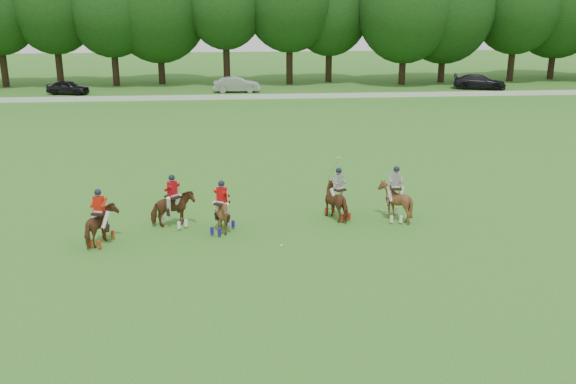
{
  "coord_description": "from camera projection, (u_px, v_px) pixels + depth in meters",
  "views": [
    {
      "loc": [
        0.23,
        -20.68,
        9.06
      ],
      "look_at": [
        2.48,
        4.2,
        1.4
      ],
      "focal_mm": 40.0,
      "sensor_mm": 36.0,
      "label": 1
    }
  ],
  "objects": [
    {
      "name": "car_right",
      "position": [
        479.0,
        82.0,
        64.77
      ],
      "size": [
        5.56,
        3.6,
        1.5
      ],
      "primitive_type": "imported",
      "rotation": [
        0.0,
        0.0,
        1.25
      ],
      "color": "black",
      "rests_on": "ground"
    },
    {
      "name": "car_left",
      "position": [
        68.0,
        87.0,
        61.29
      ],
      "size": [
        4.22,
        2.45,
        1.35
      ],
      "primitive_type": "imported",
      "rotation": [
        0.0,
        0.0,
        1.34
      ],
      "color": "black",
      "rests_on": "ground"
    },
    {
      "name": "car_mid",
      "position": [
        237.0,
        85.0,
        62.66
      ],
      "size": [
        4.5,
        1.59,
        1.48
      ],
      "primitive_type": "imported",
      "rotation": [
        0.0,
        0.0,
        1.57
      ],
      "color": "#AAAAAF",
      "rests_on": "ground"
    },
    {
      "name": "polo_stripe_b",
      "position": [
        395.0,
        201.0,
        26.88
      ],
      "size": [
        1.44,
        1.59,
        2.32
      ],
      "color": "#502D15",
      "rests_on": "ground"
    },
    {
      "name": "polo_red_c",
      "position": [
        222.0,
        214.0,
        25.41
      ],
      "size": [
        1.66,
        1.7,
        2.16
      ],
      "color": "#502D15",
      "rests_on": "ground"
    },
    {
      "name": "ground",
      "position": [
        228.0,
        267.0,
        22.33
      ],
      "size": [
        180.0,
        180.0,
        0.0
      ],
      "primitive_type": "plane",
      "color": "#24691E",
      "rests_on": "ground"
    },
    {
      "name": "polo_stripe_a",
      "position": [
        338.0,
        201.0,
        27.03
      ],
      "size": [
        1.55,
        1.94,
        2.76
      ],
      "color": "#502D15",
      "rests_on": "ground"
    },
    {
      "name": "polo_ball",
      "position": [
        281.0,
        246.0,
        24.15
      ],
      "size": [
        0.09,
        0.09,
        0.09
      ],
      "primitive_type": "sphere",
      "color": "white",
      "rests_on": "ground"
    },
    {
      "name": "polo_red_b",
      "position": [
        173.0,
        208.0,
        26.09
      ],
      "size": [
        1.92,
        1.91,
        2.2
      ],
      "color": "#502D15",
      "rests_on": "ground"
    },
    {
      "name": "boundary_rail",
      "position": [
        228.0,
        97.0,
        58.45
      ],
      "size": [
        120.0,
        0.1,
        0.44
      ],
      "primitive_type": "cube",
      "color": "white",
      "rests_on": "ground"
    },
    {
      "name": "tree_line",
      "position": [
        228.0,
        4.0,
        65.69
      ],
      "size": [
        117.98,
        14.32,
        14.75
      ],
      "color": "black",
      "rests_on": "ground"
    },
    {
      "name": "polo_red_a",
      "position": [
        101.0,
        225.0,
        24.22
      ],
      "size": [
        1.26,
        1.88,
        2.18
      ],
      "color": "#502D15",
      "rests_on": "ground"
    }
  ]
}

